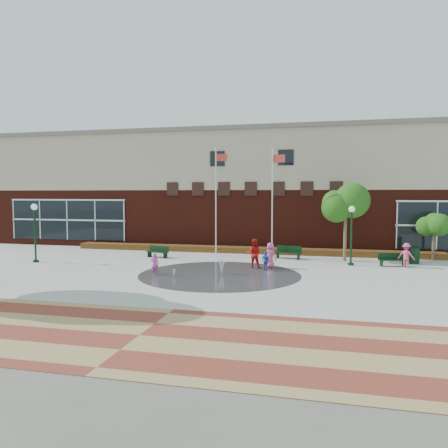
% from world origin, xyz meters
% --- Properties ---
extents(ground, '(120.00, 120.00, 0.00)m').
position_xyz_m(ground, '(0.00, 0.00, 0.00)').
color(ground, '#666056').
rests_on(ground, ground).
extents(plaza_concrete, '(46.00, 18.00, 0.01)m').
position_xyz_m(plaza_concrete, '(0.00, 4.00, 0.00)').
color(plaza_concrete, '#A8A8A0').
rests_on(plaza_concrete, ground).
extents(paver_band, '(46.00, 6.00, 0.01)m').
position_xyz_m(paver_band, '(0.00, -7.00, 0.00)').
color(paver_band, brown).
rests_on(paver_band, ground).
extents(splash_pad, '(8.40, 8.40, 0.01)m').
position_xyz_m(splash_pad, '(0.00, 3.00, 0.00)').
color(splash_pad, '#383A3D').
rests_on(splash_pad, ground).
extents(library_building, '(44.40, 10.40, 9.20)m').
position_xyz_m(library_building, '(0.00, 17.48, 4.64)').
color(library_building, '#4E170F').
rests_on(library_building, ground).
extents(flower_bed, '(26.00, 1.20, 0.40)m').
position_xyz_m(flower_bed, '(0.00, 11.60, 0.00)').
color(flower_bed, maroon).
rests_on(flower_bed, ground).
extents(flagpole_left, '(0.85, 0.14, 7.28)m').
position_xyz_m(flagpole_left, '(-1.85, 9.63, 4.05)').
color(flagpole_left, silver).
rests_on(flagpole_left, ground).
extents(flagpole_right, '(0.87, 0.21, 7.09)m').
position_xyz_m(flagpole_right, '(2.04, 8.92, 3.96)').
color(flagpole_right, silver).
rests_on(flagpole_right, ground).
extents(lamp_left, '(0.38, 0.38, 3.61)m').
position_xyz_m(lamp_left, '(-12.03, 4.45, 2.25)').
color(lamp_left, black).
rests_on(lamp_left, ground).
extents(lamp_right, '(0.37, 0.37, 3.52)m').
position_xyz_m(lamp_right, '(6.81, 7.71, 2.19)').
color(lamp_right, black).
rests_on(lamp_right, ground).
extents(bench_left, '(1.63, 0.86, 0.79)m').
position_xyz_m(bench_left, '(-5.46, 7.99, 0.25)').
color(bench_left, black).
rests_on(bench_left, ground).
extents(bench_mid, '(1.74, 0.85, 0.85)m').
position_xyz_m(bench_mid, '(2.99, 9.48, 0.27)').
color(bench_mid, black).
rests_on(bench_mid, ground).
extents(bench_right, '(1.63, 0.81, 0.79)m').
position_xyz_m(bench_right, '(9.15, 7.88, 0.25)').
color(bench_right, black).
rests_on(bench_right, ground).
extents(trash_can, '(0.63, 0.63, 1.03)m').
position_xyz_m(trash_can, '(10.57, 9.20, 0.53)').
color(trash_can, black).
rests_on(trash_can, ground).
extents(tree_mid, '(2.86, 2.86, 4.83)m').
position_xyz_m(tree_mid, '(6.52, 9.36, 3.52)').
color(tree_mid, '#4E402E').
rests_on(tree_mid, ground).
extents(tree_small_right, '(1.93, 1.93, 3.29)m').
position_xyz_m(tree_small_right, '(11.98, 10.90, 2.40)').
color(tree_small_right, '#4E402E').
rests_on(tree_small_right, ground).
extents(water_jet_a, '(0.38, 0.38, 0.74)m').
position_xyz_m(water_jet_a, '(0.07, 3.14, 0.00)').
color(water_jet_a, white).
rests_on(water_jet_a, ground).
extents(water_jet_b, '(0.17, 0.17, 0.39)m').
position_xyz_m(water_jet_b, '(-2.07, 1.78, 0.00)').
color(water_jet_b, white).
rests_on(water_jet_b, ground).
extents(child_splash, '(0.46, 0.34, 1.16)m').
position_xyz_m(child_splash, '(-3.27, 2.17, 0.58)').
color(child_splash, '#CA439B').
rests_on(child_splash, ground).
extents(adult_red, '(0.88, 0.71, 1.69)m').
position_xyz_m(adult_red, '(1.42, 5.35, 0.85)').
color(adult_red, red).
rests_on(adult_red, ground).
extents(adult_pink, '(0.85, 0.79, 1.46)m').
position_xyz_m(adult_pink, '(2.31, 5.67, 0.73)').
color(adult_pink, '#E55290').
rests_on(adult_pink, ground).
extents(child_blue, '(0.66, 0.66, 1.13)m').
position_xyz_m(child_blue, '(2.19, 4.68, 0.56)').
color(child_blue, '#2E58B0').
rests_on(child_blue, ground).
extents(person_bench, '(1.05, 0.85, 1.42)m').
position_xyz_m(person_bench, '(9.85, 7.64, 0.71)').
color(person_bench, '#D8457D').
rests_on(person_bench, ground).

